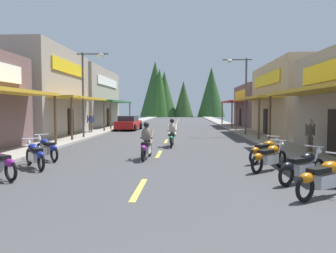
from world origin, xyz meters
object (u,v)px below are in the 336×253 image
Objects in this scene: parked_car_curbside at (129,123)px; pedestrian_browsing at (90,121)px; motorcycle_parked_right_3 at (266,151)px; motorcycle_parked_right_1 at (302,166)px; pedestrian_by_shop at (310,134)px; streetlamp_left at (88,82)px; motorcycle_parked_right_0 at (324,177)px; motorcycle_parked_left_3 at (47,148)px; rider_cruising_trailing at (172,135)px; motorcycle_parked_right_2 at (269,157)px; motorcycle_parked_left_2 at (35,154)px; rider_cruising_lead at (147,144)px; streetlamp_right at (241,85)px.

pedestrian_browsing is at bearing 156.29° from parked_car_curbside.
motorcycle_parked_right_1 is at bearing -129.71° from motorcycle_parked_right_3.
pedestrian_browsing is (-13.72, 11.27, 0.11)m from pedestrian_by_shop.
streetlamp_left is 3.31× the size of motorcycle_parked_right_0.
motorcycle_parked_left_3 is 0.75× the size of rider_cruising_trailing.
pedestrian_browsing is at bearing 86.35° from motorcycle_parked_right_1.
motorcycle_parked_right_3 is 3.81m from pedestrian_by_shop.
motorcycle_parked_left_2 is (-8.22, 0.10, 0.00)m from motorcycle_parked_right_2.
streetlamp_left reaches higher than motorcycle_parked_right_3.
motorcycle_parked_right_0 and motorcycle_parked_left_2 have the same top height.
pedestrian_browsing is at bearing 85.32° from motorcycle_parked_right_3.
rider_cruising_trailing is at bearing 73.73° from motorcycle_parked_right_2.
streetlamp_left is 8.16m from rider_cruising_trailing.
streetlamp_left is 1.36× the size of parked_car_curbside.
pedestrian_browsing reaches higher than rider_cruising_lead.
streetlamp_left reaches higher than motorcycle_parked_left_2.
parked_car_curbside is at bearing 82.22° from streetlamp_left.
streetlamp_right is at bearing 166.00° from pedestrian_by_shop.
streetlamp_right is 3.71× the size of motorcycle_parked_right_2.
motorcycle_parked_left_3 is (-8.58, 1.94, 0.00)m from motorcycle_parked_right_2.
rider_cruising_lead reaches higher than parked_car_curbside.
streetlamp_right is at bearing -23.16° from rider_cruising_lead.
parked_car_curbside is (-9.82, 6.22, -3.22)m from streetlamp_right.
motorcycle_parked_right_1 is 9.79m from motorcycle_parked_left_3.
parked_car_curbside is (1.24, 9.10, -3.25)m from streetlamp_left.
rider_cruising_lead reaches higher than motorcycle_parked_right_1.
motorcycle_parked_left_2 is (1.39, -11.09, -3.44)m from streetlamp_left.
rider_cruising_trailing is (4.63, 6.67, 0.17)m from motorcycle_parked_left_2.
motorcycle_parked_left_2 is 4.36m from rider_cruising_lead.
pedestrian_by_shop reaches higher than motorcycle_parked_right_1.
pedestrian_by_shop is at bearing 36.65° from motorcycle_parked_right_0.
motorcycle_parked_left_3 is at bearing -101.36° from pedestrian_by_shop.
rider_cruising_trailing is 1.32× the size of pedestrian_by_shop.
motorcycle_parked_left_3 is at bearing -29.15° from motorcycle_parked_left_2.
pedestrian_browsing is at bearing 173.04° from streetlamp_right.
rider_cruising_lead is at bearing -59.87° from streetlamp_left.
parked_car_curbside is (2.39, 4.73, -0.36)m from pedestrian_browsing.
streetlamp_left is 2.80× the size of rider_cruising_trailing.
streetlamp_right reaches higher than motorcycle_parked_right_1.
motorcycle_parked_right_1 and motorcycle_parked_left_2 have the same top height.
streetlamp_right reaches higher than motorcycle_parked_right_3.
streetlamp_right reaches higher than pedestrian_browsing.
rider_cruising_trailing is 14.34m from parked_car_curbside.
rider_cruising_trailing is (-4.03, 10.04, 0.17)m from motorcycle_parked_right_0.
motorcycle_parked_right_1 is 6.57m from pedestrian_by_shop.
motorcycle_parked_right_0 is 10.43m from motorcycle_parked_left_3.
motorcycle_parked_left_3 is 6.95m from rider_cruising_trailing.
streetlamp_left reaches higher than motorcycle_parked_left_3.
streetlamp_left is at bearing -33.31° from motorcycle_parked_left_2.
pedestrian_browsing is at bearing 104.69° from streetlamp_left.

